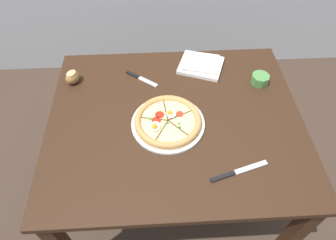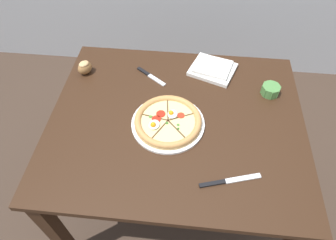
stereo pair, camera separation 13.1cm
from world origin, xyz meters
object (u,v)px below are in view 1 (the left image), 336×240
at_px(ramekin_bowl, 260,79).
at_px(knife_main, 239,171).
at_px(napkin_folded, 201,65).
at_px(pizza, 168,121).
at_px(bread_piece_near, 72,77).
at_px(knife_spare, 141,78).
at_px(dining_table, 175,132).

height_order(ramekin_bowl, knife_main, ramekin_bowl).
bearing_deg(napkin_folded, pizza, -117.30).
bearing_deg(pizza, knife_main, -44.07).
relative_size(ramekin_bowl, bread_piece_near, 0.94).
relative_size(knife_main, knife_spare, 1.48).
distance_m(pizza, ramekin_bowl, 0.53).
bearing_deg(dining_table, bread_piece_near, 151.83).
xyz_separation_m(ramekin_bowl, napkin_folded, (-0.28, 0.14, -0.01)).
distance_m(knife_main, knife_spare, 0.68).
bearing_deg(dining_table, knife_spare, 120.06).
height_order(pizza, bread_piece_near, bread_piece_near).
height_order(napkin_folded, knife_spare, napkin_folded).
distance_m(dining_table, bread_piece_near, 0.58).
bearing_deg(ramekin_bowl, dining_table, -154.56).
xyz_separation_m(pizza, knife_main, (0.27, -0.26, -0.02)).
bearing_deg(dining_table, ramekin_bowl, 25.44).
relative_size(dining_table, ramekin_bowl, 12.76).
relative_size(dining_table, napkin_folded, 4.32).
relative_size(ramekin_bowl, napkin_folded, 0.34).
bearing_deg(knife_main, pizza, 119.41).
xyz_separation_m(napkin_folded, bread_piece_near, (-0.65, -0.08, 0.02)).
distance_m(napkin_folded, bread_piece_near, 0.66).
bearing_deg(knife_main, ramekin_bowl, 50.90).
xyz_separation_m(dining_table, knife_main, (0.23, -0.29, 0.11)).
height_order(napkin_folded, knife_main, napkin_folded).
xyz_separation_m(ramekin_bowl, knife_spare, (-0.59, 0.06, -0.02)).
bearing_deg(knife_main, bread_piece_near, 126.00).
bearing_deg(ramekin_bowl, knife_main, -112.58).
bearing_deg(knife_main, napkin_folded, 79.80).
bearing_deg(bread_piece_near, knife_main, -37.47).
xyz_separation_m(pizza, napkin_folded, (0.20, 0.38, -0.00)).
bearing_deg(knife_spare, dining_table, -23.37).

